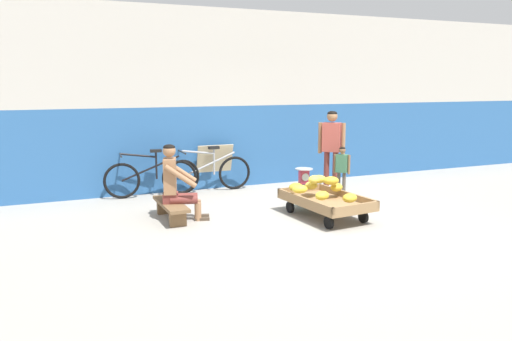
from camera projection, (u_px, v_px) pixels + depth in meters
name	position (u px, v px, depth m)	size (l,w,h in m)	color
ground_plane	(329.00, 227.00, 7.10)	(80.00, 80.00, 0.00)	#A39E93
back_wall	(244.00, 100.00, 9.80)	(16.00, 0.30, 3.40)	#2D609E
banana_cart	(326.00, 202.00, 7.56)	(0.99, 1.52, 0.36)	#99754C
banana_pile	(320.00, 187.00, 7.59)	(0.88, 1.23, 0.26)	gold
low_bench	(171.00, 207.00, 7.45)	(0.32, 1.11, 0.27)	brown
vendor_seated	(176.00, 183.00, 7.39)	(0.73, 0.58, 1.14)	#9E704C
plastic_crate	(304.00, 194.00, 8.54)	(0.36, 0.28, 0.30)	#19847F
weighing_scale	(304.00, 176.00, 8.48)	(0.30, 0.30, 0.29)	#28282D
bicycle_near_left	(151.00, 177.00, 8.93)	(1.66, 0.48, 0.86)	black
bicycle_far_left	(209.00, 173.00, 9.36)	(1.66, 0.48, 0.86)	black
sign_board	(214.00, 167.00, 9.61)	(0.70, 0.29, 0.87)	#C6B289
customer_adult	(332.00, 143.00, 8.99)	(0.39, 0.36, 1.53)	brown
customer_child	(342.00, 167.00, 8.70)	(0.22, 0.23, 0.93)	brown
shopping_bag	(328.00, 201.00, 8.16)	(0.18, 0.12, 0.24)	silver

